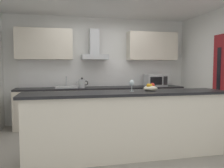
# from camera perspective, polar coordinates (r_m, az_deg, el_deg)

# --- Properties ---
(ground) EXTENTS (5.52, 4.50, 0.02)m
(ground) POSITION_cam_1_polar(r_m,az_deg,el_deg) (4.40, 1.11, -14.27)
(ground) COLOR gray
(wall_back) EXTENTS (5.52, 0.12, 2.60)m
(wall_back) POSITION_cam_1_polar(r_m,az_deg,el_deg) (5.94, -3.07, 3.36)
(wall_back) COLOR white
(wall_back) RESTS_ON ground
(backsplash_tile) EXTENTS (3.84, 0.02, 0.66)m
(backsplash_tile) POSITION_cam_1_polar(r_m,az_deg,el_deg) (5.87, -2.95, 2.67)
(backsplash_tile) COLOR white
(counter_back) EXTENTS (3.98, 0.60, 0.90)m
(counter_back) POSITION_cam_1_polar(r_m,az_deg,el_deg) (5.64, -2.38, -5.34)
(counter_back) COLOR beige
(counter_back) RESTS_ON ground
(counter_island) EXTENTS (3.13, 0.64, 1.01)m
(counter_island) POSITION_cam_1_polar(r_m,az_deg,el_deg) (3.62, 3.77, -9.75)
(counter_island) COLOR beige
(counter_island) RESTS_ON ground
(upper_cabinets) EXTENTS (3.92, 0.32, 0.70)m
(upper_cabinets) POSITION_cam_1_polar(r_m,az_deg,el_deg) (5.74, -2.70, 9.44)
(upper_cabinets) COLOR beige
(oven) EXTENTS (0.60, 0.62, 0.80)m
(oven) POSITION_cam_1_polar(r_m,az_deg,el_deg) (5.59, -4.07, -5.34)
(oven) COLOR slate
(oven) RESTS_ON ground
(refrigerator) EXTENTS (0.58, 0.60, 0.85)m
(refrigerator) POSITION_cam_1_polar(r_m,az_deg,el_deg) (5.56, -18.30, -5.96)
(refrigerator) COLOR white
(refrigerator) RESTS_ON ground
(microwave) EXTENTS (0.50, 0.38, 0.30)m
(microwave) POSITION_cam_1_polar(r_m,az_deg,el_deg) (5.92, 10.59, 0.88)
(microwave) COLOR #B7BABC
(microwave) RESTS_ON counter_back
(sink) EXTENTS (0.50, 0.40, 0.26)m
(sink) POSITION_cam_1_polar(r_m,az_deg,el_deg) (5.48, -11.03, -0.65)
(sink) COLOR silver
(sink) RESTS_ON counter_back
(kettle) EXTENTS (0.29, 0.15, 0.24)m
(kettle) POSITION_cam_1_polar(r_m,az_deg,el_deg) (5.45, -7.34, 0.18)
(kettle) COLOR #B7BABC
(kettle) RESTS_ON counter_back
(range_hood) EXTENTS (0.62, 0.45, 0.72)m
(range_hood) POSITION_cam_1_polar(r_m,az_deg,el_deg) (5.66, -4.34, 8.26)
(range_hood) COLOR #B7BABC
(wine_glass) EXTENTS (0.08, 0.08, 0.18)m
(wine_glass) POSITION_cam_1_polar(r_m,az_deg,el_deg) (3.57, 4.86, 0.13)
(wine_glass) COLOR silver
(wine_glass) RESTS_ON counter_island
(fruit_bowl) EXTENTS (0.22, 0.22, 0.13)m
(fruit_bowl) POSITION_cam_1_polar(r_m,az_deg,el_deg) (3.73, 9.40, -0.95)
(fruit_bowl) COLOR beige
(fruit_bowl) RESTS_ON counter_island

